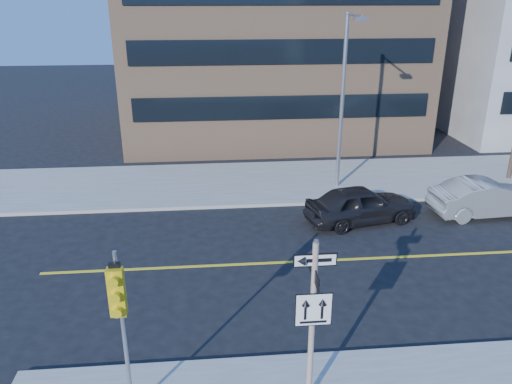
{
  "coord_description": "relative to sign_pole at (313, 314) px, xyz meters",
  "views": [
    {
      "loc": [
        -2.04,
        -11.34,
        8.8
      ],
      "look_at": [
        -0.62,
        4.0,
        2.72
      ],
      "focal_mm": 35.0,
      "sensor_mm": 36.0,
      "label": 1
    }
  ],
  "objects": [
    {
      "name": "streetlight_a",
      "position": [
        4.0,
        13.27,
        2.32
      ],
      "size": [
        0.55,
        2.25,
        8.0
      ],
      "color": "gray",
      "rests_on": "far_sidewalk"
    },
    {
      "name": "traffic_signal",
      "position": [
        -4.0,
        -0.15,
        0.59
      ],
      "size": [
        0.32,
        0.45,
        4.0
      ],
      "color": "gray",
      "rests_on": "near_sidewalk"
    },
    {
      "name": "parked_car_b",
      "position": [
        9.56,
        9.83,
        -1.66
      ],
      "size": [
        1.96,
        4.84,
        1.56
      ],
      "primitive_type": "imported",
      "rotation": [
        0.0,
        0.0,
        1.64
      ],
      "color": "gray",
      "rests_on": "ground"
    },
    {
      "name": "ground",
      "position": [
        0.0,
        2.51,
        -2.44
      ],
      "size": [
        120.0,
        120.0,
        0.0
      ],
      "primitive_type": "plane",
      "color": "black",
      "rests_on": "ground"
    },
    {
      "name": "parked_car_a",
      "position": [
        4.0,
        9.61,
        -1.66
      ],
      "size": [
        2.82,
        4.88,
        1.56
      ],
      "primitive_type": "imported",
      "rotation": [
        0.0,
        0.0,
        1.8
      ],
      "color": "black",
      "rests_on": "ground"
    },
    {
      "name": "sign_pole",
      "position": [
        0.0,
        0.0,
        0.0
      ],
      "size": [
        0.92,
        0.92,
        4.06
      ],
      "color": "silver",
      "rests_on": "near_sidewalk"
    }
  ]
}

